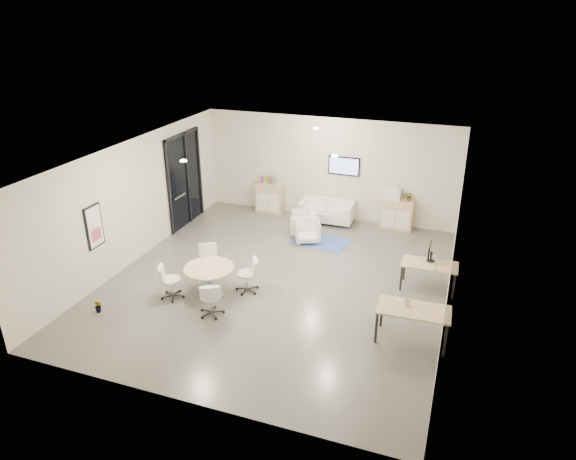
{
  "coord_description": "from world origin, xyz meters",
  "views": [
    {
      "loc": [
        3.97,
        -10.43,
        6.31
      ],
      "look_at": [
        0.12,
        0.4,
        1.23
      ],
      "focal_mm": 32.0,
      "sensor_mm": 36.0,
      "label": 1
    }
  ],
  "objects_px": {
    "armchair_left": "(303,222)",
    "desk_rear": "(430,266)",
    "desk_front": "(414,312)",
    "sideboard_right": "(397,214)",
    "round_table": "(209,271)",
    "sideboard_left": "(270,198)",
    "armchair_right": "(308,230)",
    "loveseat": "(328,212)"
  },
  "relations": [
    {
      "from": "sideboard_right",
      "to": "desk_rear",
      "type": "distance_m",
      "value": 3.63
    },
    {
      "from": "sideboard_right",
      "to": "armchair_right",
      "type": "relative_size",
      "value": 1.33
    },
    {
      "from": "sideboard_left",
      "to": "armchair_left",
      "type": "height_order",
      "value": "sideboard_left"
    },
    {
      "from": "sideboard_left",
      "to": "desk_rear",
      "type": "bearing_deg",
      "value": -32.18
    },
    {
      "from": "armchair_left",
      "to": "sideboard_left",
      "type": "bearing_deg",
      "value": -145.62
    },
    {
      "from": "sideboard_left",
      "to": "round_table",
      "type": "bearing_deg",
      "value": -83.71
    },
    {
      "from": "desk_front",
      "to": "sideboard_left",
      "type": "bearing_deg",
      "value": 131.45
    },
    {
      "from": "armchair_left",
      "to": "desk_rear",
      "type": "bearing_deg",
      "value": 45.74
    },
    {
      "from": "sideboard_right",
      "to": "desk_front",
      "type": "distance_m",
      "value": 5.76
    },
    {
      "from": "sideboard_left",
      "to": "desk_front",
      "type": "distance_m",
      "value": 7.74
    },
    {
      "from": "sideboard_left",
      "to": "armchair_left",
      "type": "distance_m",
      "value": 2.04
    },
    {
      "from": "desk_rear",
      "to": "desk_front",
      "type": "distance_m",
      "value": 2.24
    },
    {
      "from": "sideboard_left",
      "to": "sideboard_right",
      "type": "bearing_deg",
      "value": -0.04
    },
    {
      "from": "sideboard_right",
      "to": "desk_rear",
      "type": "height_order",
      "value": "sideboard_right"
    },
    {
      "from": "round_table",
      "to": "desk_front",
      "type": "bearing_deg",
      "value": -3.21
    },
    {
      "from": "sideboard_right",
      "to": "loveseat",
      "type": "relative_size",
      "value": 0.58
    },
    {
      "from": "armchair_left",
      "to": "desk_rear",
      "type": "relative_size",
      "value": 0.56
    },
    {
      "from": "loveseat",
      "to": "round_table",
      "type": "xyz_separation_m",
      "value": [
        -1.41,
        -5.22,
        0.29
      ]
    },
    {
      "from": "sideboard_left",
      "to": "armchair_right",
      "type": "bearing_deg",
      "value": -43.75
    },
    {
      "from": "sideboard_left",
      "to": "desk_rear",
      "type": "relative_size",
      "value": 0.75
    },
    {
      "from": "sideboard_right",
      "to": "desk_rear",
      "type": "relative_size",
      "value": 0.72
    },
    {
      "from": "armchair_left",
      "to": "desk_front",
      "type": "height_order",
      "value": "desk_front"
    },
    {
      "from": "loveseat",
      "to": "armchair_left",
      "type": "bearing_deg",
      "value": -111.84
    },
    {
      "from": "sideboard_left",
      "to": "armchair_right",
      "type": "height_order",
      "value": "sideboard_left"
    },
    {
      "from": "armchair_left",
      "to": "round_table",
      "type": "xyz_separation_m",
      "value": [
        -0.97,
        -4.07,
        0.26
      ]
    },
    {
      "from": "armchair_right",
      "to": "desk_rear",
      "type": "bearing_deg",
      "value": -47.87
    },
    {
      "from": "loveseat",
      "to": "armchair_left",
      "type": "distance_m",
      "value": 1.23
    },
    {
      "from": "sideboard_right",
      "to": "round_table",
      "type": "bearing_deg",
      "value": -123.36
    },
    {
      "from": "armchair_left",
      "to": "loveseat",
      "type": "bearing_deg",
      "value": 143.25
    },
    {
      "from": "sideboard_right",
      "to": "desk_front",
      "type": "relative_size",
      "value": 0.65
    },
    {
      "from": "armchair_right",
      "to": "round_table",
      "type": "xyz_separation_m",
      "value": [
        -1.27,
        -3.6,
        0.27
      ]
    },
    {
      "from": "armchair_left",
      "to": "sideboard_right",
      "type": "bearing_deg",
      "value": 101.28
    },
    {
      "from": "desk_rear",
      "to": "desk_front",
      "type": "xyz_separation_m",
      "value": [
        -0.11,
        -2.24,
        0.07
      ]
    },
    {
      "from": "desk_front",
      "to": "armchair_left",
      "type": "bearing_deg",
      "value": 129.02
    },
    {
      "from": "sideboard_left",
      "to": "armchair_right",
      "type": "distance_m",
      "value": 2.58
    },
    {
      "from": "armchair_right",
      "to": "desk_front",
      "type": "relative_size",
      "value": 0.49
    },
    {
      "from": "sideboard_left",
      "to": "sideboard_right",
      "type": "distance_m",
      "value": 4.13
    },
    {
      "from": "desk_rear",
      "to": "round_table",
      "type": "bearing_deg",
      "value": -158.58
    },
    {
      "from": "sideboard_right",
      "to": "armchair_left",
      "type": "xyz_separation_m",
      "value": [
        -2.57,
        -1.31,
        -0.1
      ]
    },
    {
      "from": "desk_rear",
      "to": "desk_front",
      "type": "bearing_deg",
      "value": -93.61
    },
    {
      "from": "desk_rear",
      "to": "desk_front",
      "type": "relative_size",
      "value": 0.9
    },
    {
      "from": "sideboard_right",
      "to": "armchair_left",
      "type": "height_order",
      "value": "sideboard_right"
    }
  ]
}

